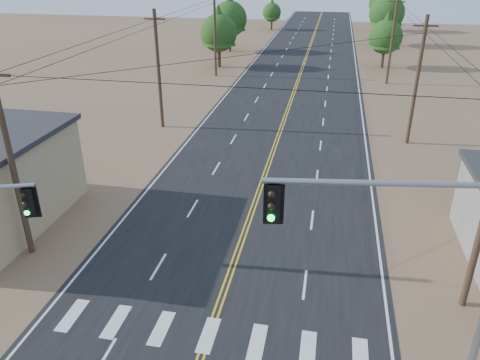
# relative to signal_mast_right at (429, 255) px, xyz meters

# --- Properties ---
(road) EXTENTS (15.00, 200.00, 0.02)m
(road) POSITION_rel_signal_mast_right_xyz_m (-7.40, 22.99, -5.60)
(road) COLOR black
(road) RESTS_ON ground
(utility_pole_left_near) EXTENTS (1.80, 0.30, 10.00)m
(utility_pole_left_near) POSITION_rel_signal_mast_right_xyz_m (-17.90, 4.99, -0.50)
(utility_pole_left_near) COLOR #4C3826
(utility_pole_left_near) RESTS_ON ground
(utility_pole_left_mid) EXTENTS (1.80, 0.30, 10.00)m
(utility_pole_left_mid) POSITION_rel_signal_mast_right_xyz_m (-17.90, 24.99, -0.50)
(utility_pole_left_mid) COLOR #4C3826
(utility_pole_left_mid) RESTS_ON ground
(utility_pole_left_far) EXTENTS (1.80, 0.30, 10.00)m
(utility_pole_left_far) POSITION_rel_signal_mast_right_xyz_m (-17.90, 44.99, -0.50)
(utility_pole_left_far) COLOR #4C3826
(utility_pole_left_far) RESTS_ON ground
(utility_pole_right_mid) EXTENTS (1.80, 0.30, 10.00)m
(utility_pole_right_mid) POSITION_rel_signal_mast_right_xyz_m (3.10, 24.99, -0.50)
(utility_pole_right_mid) COLOR #4C3826
(utility_pole_right_mid) RESTS_ON ground
(utility_pole_right_far) EXTENTS (1.80, 0.30, 10.00)m
(utility_pole_right_far) POSITION_rel_signal_mast_right_xyz_m (3.10, 44.99, -0.50)
(utility_pole_right_far) COLOR #4C3826
(utility_pole_right_far) RESTS_ON ground
(signal_mast_right) EXTENTS (7.41, 1.45, 8.23)m
(signal_mast_right) POSITION_rel_signal_mast_right_xyz_m (0.00, 0.00, 0.00)
(signal_mast_right) COLOR gray
(signal_mast_right) RESTS_ON ground
(tree_left_near) EXTENTS (4.92, 4.92, 8.20)m
(tree_left_near) POSITION_rel_signal_mast_right_xyz_m (-18.68, 50.08, -0.60)
(tree_left_near) COLOR #3F2D1E
(tree_left_near) RESTS_ON ground
(tree_left_mid) EXTENTS (5.38, 5.38, 8.96)m
(tree_left_mid) POSITION_rel_signal_mast_right_xyz_m (-19.71, 61.76, -0.13)
(tree_left_mid) COLOR #3F2D1E
(tree_left_mid) RESTS_ON ground
(tree_left_far) EXTENTS (3.71, 3.71, 6.18)m
(tree_left_far) POSITION_rel_signal_mast_right_xyz_m (-16.40, 86.77, -1.84)
(tree_left_far) COLOR #3F2D1E
(tree_left_far) RESTS_ON ground
(tree_right_near) EXTENTS (4.43, 4.43, 7.38)m
(tree_right_near) POSITION_rel_signal_mast_right_xyz_m (3.22, 53.99, -1.10)
(tree_right_near) COLOR #3F2D1E
(tree_right_near) RESTS_ON ground
(tree_right_mid) EXTENTS (5.72, 5.72, 9.53)m
(tree_right_mid) POSITION_rel_signal_mast_right_xyz_m (4.69, 71.73, 0.22)
(tree_right_mid) COLOR #3F2D1E
(tree_right_mid) RESTS_ON ground
(tree_right_far) EXTENTS (5.80, 5.80, 9.67)m
(tree_right_far) POSITION_rel_signal_mast_right_xyz_m (5.54, 89.16, 0.30)
(tree_right_far) COLOR #3F2D1E
(tree_right_far) RESTS_ON ground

